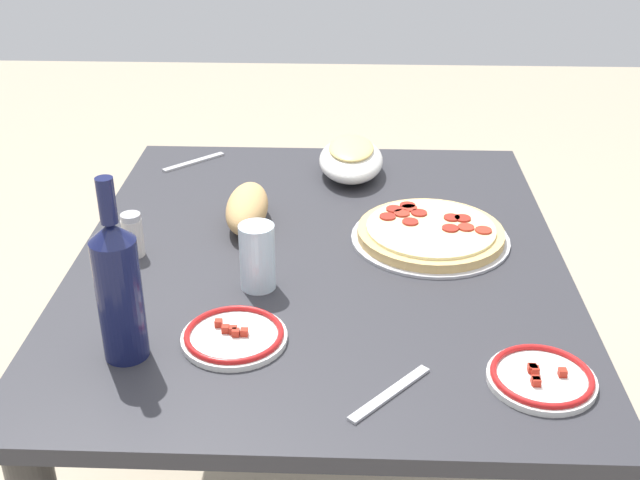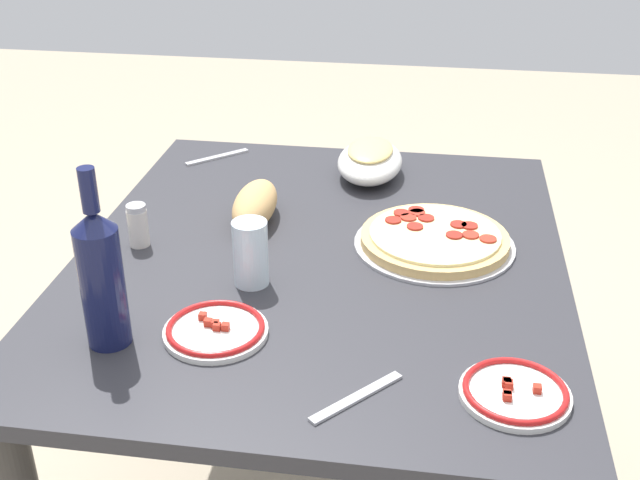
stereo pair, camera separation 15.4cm
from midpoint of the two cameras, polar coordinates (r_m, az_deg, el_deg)
dining_table at (r=1.62m, az=-2.73°, el=-5.02°), size 1.12×0.93×0.74m
pepperoni_pizza at (r=1.60m, az=5.15°, el=0.40°), size 0.32×0.32×0.03m
baked_pasta_dish at (r=1.89m, az=-0.11°, el=5.83°), size 0.24×0.15×0.08m
wine_bottle at (r=1.26m, az=-17.55°, el=-3.37°), size 0.07×0.07×0.30m
water_glass at (r=1.42m, az=-7.56°, el=-1.27°), size 0.06×0.06×0.12m
side_plate_near at (r=1.32m, az=-9.49°, el=-6.85°), size 0.17×0.17×0.02m
side_plate_far at (r=1.24m, az=12.05°, el=-9.65°), size 0.16×0.16×0.02m
bread_loaf at (r=1.66m, az=-7.86°, el=2.20°), size 0.20×0.08×0.08m
spice_shaker at (r=1.59m, az=-15.91°, el=0.28°), size 0.04×0.04×0.09m
fork_left at (r=2.00m, az=-11.16°, el=5.42°), size 0.13×0.13×0.00m
fork_right at (r=1.19m, az=1.26°, el=-10.99°), size 0.14×0.13×0.00m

